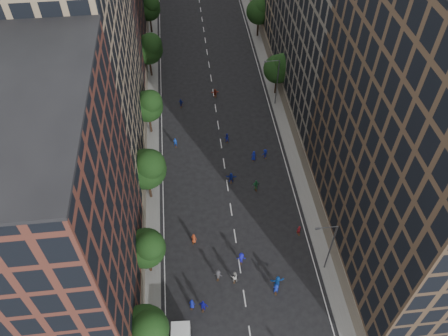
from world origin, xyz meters
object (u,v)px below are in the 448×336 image
Objects in this scene: streetlamp_near at (329,246)px; skater_1 at (276,289)px; skater_0 at (192,304)px; streetlamp_far at (276,80)px.

streetlamp_near is 8.22m from skater_1.
streetlamp_near reaches higher than skater_0.
streetlamp_near is at bearing -90.00° from streetlamp_far.
streetlamp_near reaches higher than skater_1.
streetlamp_far is 36.47m from skater_1.
streetlamp_far is at bearing 90.00° from streetlamp_near.
skater_1 is at bearing -158.15° from streetlamp_near.
skater_0 is (-16.70, -36.39, -4.39)m from streetlamp_far.
streetlamp_near is 17.60m from skater_0.
skater_0 is at bearing 6.45° from skater_1.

